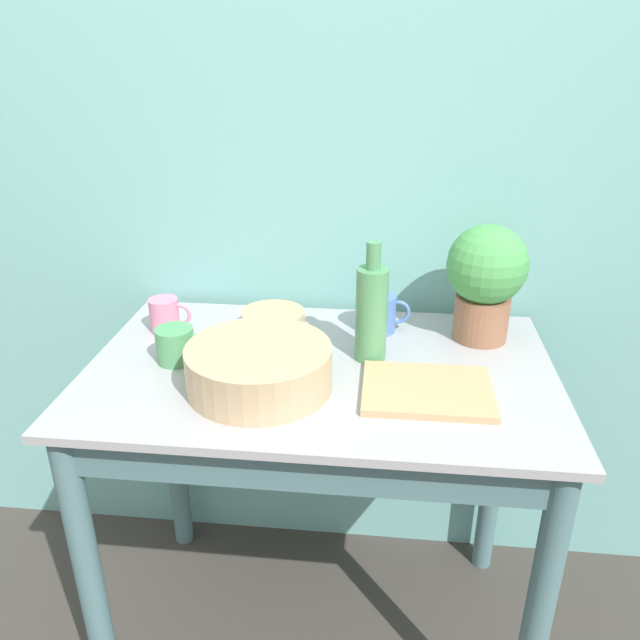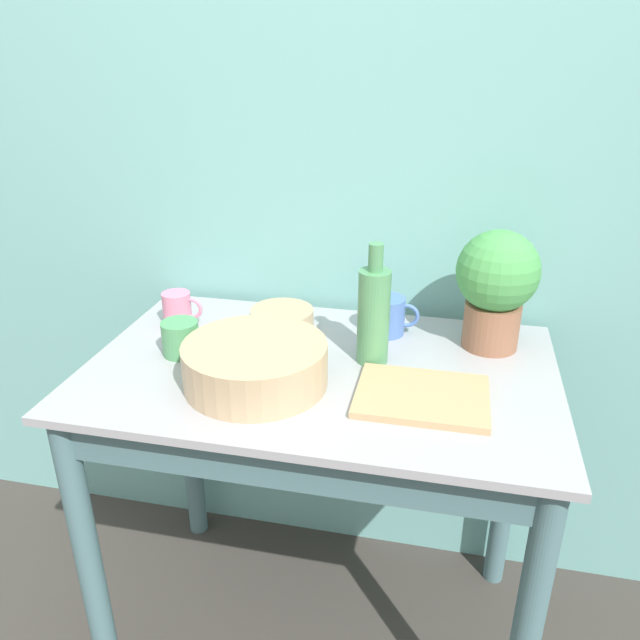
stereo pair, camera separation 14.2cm
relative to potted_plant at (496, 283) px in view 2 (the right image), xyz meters
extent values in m
cube|color=#70ADA8|center=(-0.39, 0.20, 0.17)|extent=(6.00, 0.05, 2.40)
cylinder|color=slate|center=(-0.89, -0.49, -0.61)|extent=(0.06, 0.06, 0.84)
cylinder|color=slate|center=(-0.89, 0.10, -0.61)|extent=(0.06, 0.06, 0.84)
cylinder|color=slate|center=(0.11, 0.10, -0.61)|extent=(0.06, 0.06, 0.84)
cube|color=slate|center=(-0.39, -0.49, -0.24)|extent=(1.00, 0.02, 0.10)
cube|color=#9E9EA3|center=(-0.39, -0.20, -0.18)|extent=(1.10, 0.69, 0.02)
cylinder|color=#8C5B42|center=(0.00, 0.00, -0.11)|extent=(0.14, 0.14, 0.11)
sphere|color=#47994C|center=(0.00, 0.00, 0.03)|extent=(0.20, 0.20, 0.20)
cylinder|color=tan|center=(-0.51, -0.31, -0.12)|extent=(0.32, 0.32, 0.10)
cylinder|color=#4C8C59|center=(-0.28, -0.14, -0.05)|extent=(0.08, 0.08, 0.23)
cylinder|color=#4C8C59|center=(-0.28, -0.14, 0.09)|extent=(0.03, 0.03, 0.06)
cylinder|color=#4C70B7|center=(-0.26, 0.02, -0.12)|extent=(0.10, 0.10, 0.10)
torus|color=#4C70B7|center=(-0.21, 0.02, -0.11)|extent=(0.07, 0.01, 0.07)
cylinder|color=#4C935B|center=(-0.74, -0.21, -0.13)|extent=(0.09, 0.09, 0.09)
torus|color=#4C935B|center=(-0.69, -0.21, -0.12)|extent=(0.06, 0.01, 0.06)
cylinder|color=pink|center=(-0.82, -0.04, -0.12)|extent=(0.08, 0.08, 0.09)
torus|color=pink|center=(-0.78, -0.04, -0.12)|extent=(0.06, 0.01, 0.06)
cylinder|color=tan|center=(-0.54, -0.01, -0.14)|extent=(0.17, 0.17, 0.05)
cube|color=tan|center=(-0.15, -0.29, -0.16)|extent=(0.28, 0.22, 0.02)
camera|label=1|loc=(-0.25, -1.48, 0.54)|focal=35.00mm
camera|label=2|loc=(-0.11, -1.46, 0.54)|focal=35.00mm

